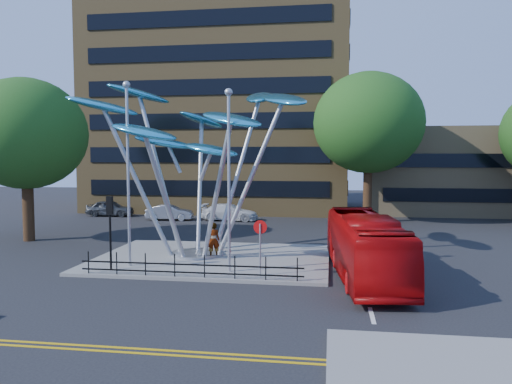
% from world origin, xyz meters
% --- Properties ---
extents(ground, '(120.00, 120.00, 0.00)m').
position_xyz_m(ground, '(0.00, 0.00, 0.00)').
color(ground, black).
rests_on(ground, ground).
extents(traffic_island, '(12.00, 9.00, 0.15)m').
position_xyz_m(traffic_island, '(-1.00, 6.00, 0.07)').
color(traffic_island, slate).
rests_on(traffic_island, ground).
extents(double_yellow_near, '(40.00, 0.12, 0.01)m').
position_xyz_m(double_yellow_near, '(0.00, -6.00, 0.01)').
color(double_yellow_near, gold).
rests_on(double_yellow_near, ground).
extents(double_yellow_far, '(40.00, 0.12, 0.01)m').
position_xyz_m(double_yellow_far, '(0.00, -6.30, 0.01)').
color(double_yellow_far, gold).
rests_on(double_yellow_far, ground).
extents(brick_tower, '(25.00, 15.00, 30.00)m').
position_xyz_m(brick_tower, '(-6.00, 32.00, 15.00)').
color(brick_tower, olive).
rests_on(brick_tower, ground).
extents(low_building_near, '(15.00, 8.00, 8.00)m').
position_xyz_m(low_building_near, '(16.00, 30.00, 4.00)').
color(low_building_near, tan).
rests_on(low_building_near, ground).
extents(tree_right, '(8.80, 8.80, 12.11)m').
position_xyz_m(tree_right, '(8.00, 22.00, 8.04)').
color(tree_right, black).
rests_on(tree_right, ground).
extents(tree_left, '(7.60, 7.60, 10.32)m').
position_xyz_m(tree_left, '(-14.00, 10.00, 6.79)').
color(tree_left, black).
rests_on(tree_left, ground).
extents(leaf_sculpture, '(12.72, 9.54, 9.51)m').
position_xyz_m(leaf_sculpture, '(-2.07, 6.68, 6.87)').
color(leaf_sculpture, '#9EA0A5').
rests_on(leaf_sculpture, traffic_island).
extents(street_lamp_left, '(0.36, 0.36, 8.80)m').
position_xyz_m(street_lamp_left, '(-4.50, 3.50, 5.36)').
color(street_lamp_left, '#9EA0A5').
rests_on(street_lamp_left, traffic_island).
extents(street_lamp_right, '(0.36, 0.36, 8.30)m').
position_xyz_m(street_lamp_right, '(0.50, 3.00, 5.09)').
color(street_lamp_right, '#9EA0A5').
rests_on(street_lamp_right, traffic_island).
extents(traffic_light_island, '(0.28, 0.18, 3.42)m').
position_xyz_m(traffic_light_island, '(-5.00, 2.50, 2.61)').
color(traffic_light_island, black).
rests_on(traffic_light_island, traffic_island).
extents(no_entry_sign_island, '(0.60, 0.10, 2.45)m').
position_xyz_m(no_entry_sign_island, '(2.00, 2.52, 1.82)').
color(no_entry_sign_island, '#9EA0A5').
rests_on(no_entry_sign_island, traffic_island).
extents(pedestrian_railing_front, '(10.00, 0.06, 1.00)m').
position_xyz_m(pedestrian_railing_front, '(-1.00, 1.70, 0.55)').
color(pedestrian_railing_front, black).
rests_on(pedestrian_railing_front, traffic_island).
extents(red_bus, '(3.38, 10.33, 2.83)m').
position_xyz_m(red_bus, '(6.60, 3.32, 1.41)').
color(red_bus, '#AA0709').
rests_on(red_bus, ground).
extents(pedestrian, '(0.78, 0.65, 1.83)m').
position_xyz_m(pedestrian, '(-0.95, 5.97, 1.06)').
color(pedestrian, gray).
rests_on(pedestrian, traffic_island).
extents(parked_car_left, '(4.24, 1.86, 1.42)m').
position_xyz_m(parked_car_left, '(-14.52, 22.99, 0.71)').
color(parked_car_left, '#3D4145').
rests_on(parked_car_left, ground).
extents(parked_car_mid, '(4.04, 1.79, 1.29)m').
position_xyz_m(parked_car_mid, '(-8.35, 21.08, 0.64)').
color(parked_car_mid, '#A5A6AC').
rests_on(parked_car_mid, ground).
extents(parked_car_right, '(4.83, 2.11, 1.38)m').
position_xyz_m(parked_car_right, '(-3.29, 21.64, 0.69)').
color(parked_car_right, silver).
rests_on(parked_car_right, ground).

